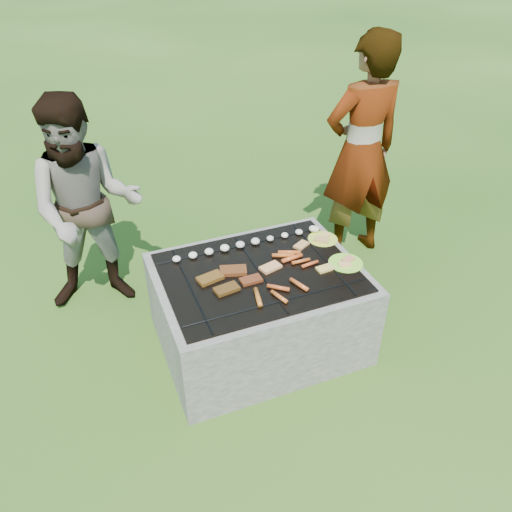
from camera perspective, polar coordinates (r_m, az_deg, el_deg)
The scene contains 10 objects.
lawn at distance 3.57m, azimuth 0.30°, elevation -9.70°, with size 60.00×60.00×0.00m, color #214411.
fire_pit at distance 3.38m, azimuth 0.32°, elevation -6.28°, with size 1.30×1.00×0.62m.
mushrooms at distance 3.42m, azimuth -0.44°, elevation 1.59°, with size 1.07×0.07×0.04m.
pork_slabs at distance 3.10m, azimuth -3.18°, elevation -2.55°, with size 0.39×0.28×0.02m.
sausages at distance 3.15m, azimuth 3.44°, elevation -1.87°, with size 0.53×0.50×0.03m.
bread_on_grate at distance 3.26m, azimuth 4.25°, elevation -0.64°, with size 0.45×0.39×0.02m.
plate_far at distance 3.52m, azimuth 7.63°, elevation 1.91°, with size 0.22×0.22×0.03m.
plate_near at distance 3.30m, azimuth 10.22°, elevation -0.83°, with size 0.25×0.25×0.03m.
cook at distance 4.14m, azimuth 11.94°, elevation 11.59°, with size 0.67×0.44×1.85m, color gray.
bystander at distance 3.67m, azimuth -18.69°, elevation 5.13°, with size 0.78×0.60×1.60m, color gray.
Camera 1 is at (-0.97, -2.36, 2.50)m, focal length 35.00 mm.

